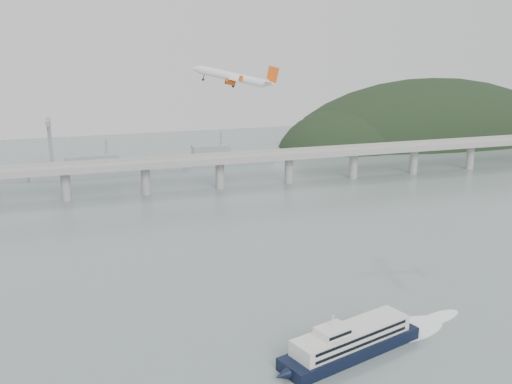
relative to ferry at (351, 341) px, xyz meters
name	(u,v)px	position (x,y,z in m)	size (l,w,h in m)	color
ground	(301,324)	(-7.97, 23.98, -4.44)	(900.00, 900.00, 0.00)	slate
bridge	(189,165)	(-9.12, 223.98, 13.21)	(800.00, 22.00, 23.90)	gray
headland	(440,156)	(277.21, 355.73, -23.78)	(365.00, 155.00, 156.00)	black
ferry	(351,341)	(0.00, 0.00, 0.00)	(84.40, 34.62, 16.37)	black
airliner	(235,77)	(-13.29, 92.62, 79.71)	(37.76, 34.74, 11.18)	white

